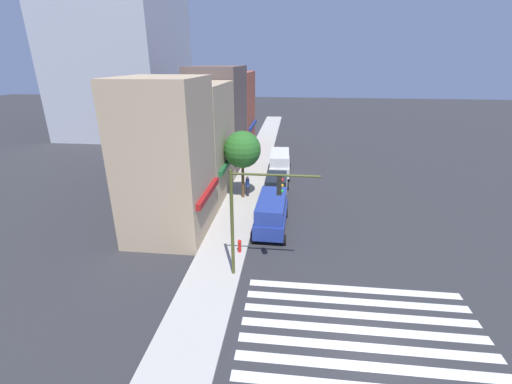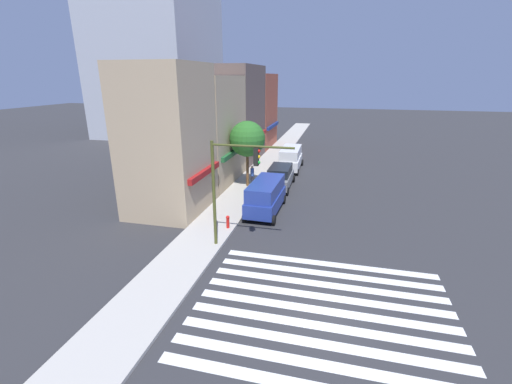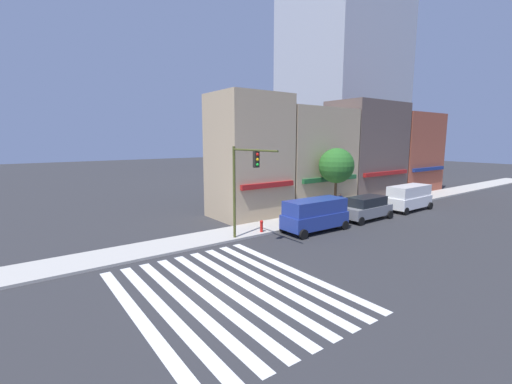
# 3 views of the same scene
# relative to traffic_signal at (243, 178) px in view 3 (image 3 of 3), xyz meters

# --- Properties ---
(ground_plane) EXTENTS (200.00, 200.00, 0.00)m
(ground_plane) POSITION_rel_traffic_signal_xyz_m (-4.46, -5.38, -4.20)
(ground_plane) COLOR #2D2D30
(sidewalk_left) EXTENTS (120.00, 3.00, 0.15)m
(sidewalk_left) POSITION_rel_traffic_signal_xyz_m (-4.46, 2.12, -4.12)
(sidewalk_left) COLOR #B2ADA3
(sidewalk_left) RESTS_ON ground_plane
(crosswalk_stripes) EXTENTS (8.31, 10.80, 0.01)m
(crosswalk_stripes) POSITION_rel_traffic_signal_xyz_m (-4.46, -5.38, -4.20)
(crosswalk_stripes) COLOR silver
(crosswalk_stripes) RESTS_ON ground_plane
(storefront_row) EXTENTS (31.91, 5.30, 10.58)m
(storefront_row) POSITION_rel_traffic_signal_xyz_m (17.66, 6.11, 0.81)
(storefront_row) COLOR tan
(storefront_row) RESTS_ON ground_plane
(tower_distant) EXTENTS (18.88, 15.99, 50.30)m
(tower_distant) POSITION_rel_traffic_signal_xyz_m (38.29, 24.61, 20.95)
(tower_distant) COLOR #B2B7C1
(tower_distant) RESTS_ON ground_plane
(traffic_signal) EXTENTS (0.32, 4.48, 6.16)m
(traffic_signal) POSITION_rel_traffic_signal_xyz_m (0.00, 0.00, 0.00)
(traffic_signal) COLOR #474C1E
(traffic_signal) RESTS_ON ground_plane
(van_blue) EXTENTS (5.05, 2.22, 2.34)m
(van_blue) POSITION_rel_traffic_signal_xyz_m (5.79, -0.68, -2.91)
(van_blue) COLOR navy
(van_blue) RESTS_ON ground_plane
(suv_grey) EXTENTS (4.73, 2.12, 1.94)m
(suv_grey) POSITION_rel_traffic_signal_xyz_m (11.80, -0.68, -3.17)
(suv_grey) COLOR slate
(suv_grey) RESTS_ON ground_plane
(van_white) EXTENTS (5.05, 2.22, 2.34)m
(van_white) POSITION_rel_traffic_signal_xyz_m (18.18, -0.68, -2.91)
(van_white) COLOR white
(van_white) RESTS_ON ground_plane
(pedestrian_blue_shirt) EXTENTS (0.32, 0.32, 1.77)m
(pedestrian_blue_shirt) POSITION_rel_traffic_signal_xyz_m (11.49, 1.77, -3.13)
(pedestrian_blue_shirt) COLOR #23232D
(pedestrian_blue_shirt) RESTS_ON sidewalk_left
(fire_hydrant) EXTENTS (0.24, 0.24, 0.84)m
(fire_hydrant) POSITION_rel_traffic_signal_xyz_m (2.24, 1.02, -3.59)
(fire_hydrant) COLOR red
(fire_hydrant) RESTS_ON sidewalk_left
(street_tree) EXTENTS (3.04, 3.04, 5.71)m
(street_tree) POSITION_rel_traffic_signal_xyz_m (11.18, 2.12, 0.12)
(street_tree) COLOR brown
(street_tree) RESTS_ON sidewalk_left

